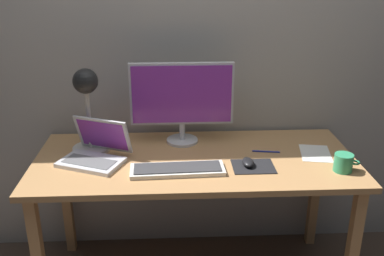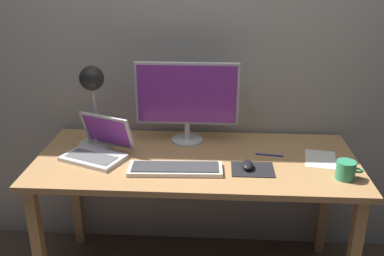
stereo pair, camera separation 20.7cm
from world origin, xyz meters
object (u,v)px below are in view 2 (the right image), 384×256
object	(u,v)px
keyboard_main	(175,169)
coffee_mug	(346,170)
laptop	(100,145)
monitor	(187,97)
mouse	(247,165)
pen	(269,155)
desk_lamp	(93,95)

from	to	relation	value
keyboard_main	coffee_mug	xyz separation A→B (m)	(0.78, -0.03, 0.03)
keyboard_main	laptop	world-z (taller)	laptop
monitor	laptop	bearing A→B (deg)	-154.77
mouse	monitor	bearing A→B (deg)	134.72
pen	monitor	bearing A→B (deg)	159.80
coffee_mug	keyboard_main	bearing A→B (deg)	177.90
desk_lamp	mouse	xyz separation A→B (m)	(0.78, -0.23, -0.26)
laptop	monitor	bearing A→B (deg)	25.23
keyboard_main	laptop	bearing A→B (deg)	158.79
monitor	mouse	distance (m)	0.49
coffee_mug	pen	xyz separation A→B (m)	(-0.32, 0.23, -0.04)
desk_lamp	pen	bearing A→B (deg)	-4.87
keyboard_main	desk_lamp	bearing A→B (deg)	148.30
monitor	pen	world-z (taller)	monitor
keyboard_main	pen	xyz separation A→B (m)	(0.46, 0.20, -0.01)
mouse	pen	size ratio (longest dim) A/B	0.69
coffee_mug	pen	distance (m)	0.39
mouse	pen	bearing A→B (deg)	51.78
monitor	mouse	bearing A→B (deg)	-45.28
keyboard_main	coffee_mug	size ratio (longest dim) A/B	3.63
keyboard_main	pen	size ratio (longest dim) A/B	3.18
coffee_mug	laptop	bearing A→B (deg)	171.18
laptop	mouse	size ratio (longest dim) A/B	3.85
pen	coffee_mug	bearing A→B (deg)	-35.46
keyboard_main	desk_lamp	distance (m)	0.59
monitor	coffee_mug	world-z (taller)	monitor
mouse	keyboard_main	bearing A→B (deg)	-172.59
mouse	pen	world-z (taller)	mouse
monitor	keyboard_main	distance (m)	0.43
monitor	mouse	world-z (taller)	monitor
desk_lamp	coffee_mug	bearing A→B (deg)	-13.93
mouse	coffee_mug	size ratio (longest dim) A/B	0.78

